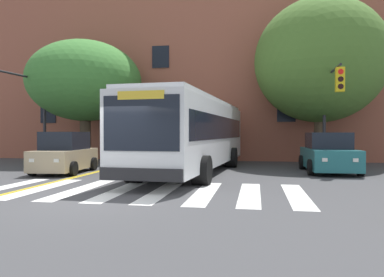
{
  "coord_description": "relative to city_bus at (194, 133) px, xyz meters",
  "views": [
    {
      "loc": [
        4.2,
        -8.92,
        1.75
      ],
      "look_at": [
        1.59,
        6.35,
        1.51
      ],
      "focal_mm": 35.0,
      "sensor_mm": 36.0,
      "label": 1
    }
  ],
  "objects": [
    {
      "name": "ground_plane",
      "position": [
        -1.52,
        -7.33,
        -1.75
      ],
      "size": [
        120.0,
        120.0,
        0.0
      ],
      "primitive_type": "plane",
      "color": "#424244"
    },
    {
      "name": "crosswalk",
      "position": [
        -0.71,
        -5.5,
        -1.74
      ],
      "size": [
        9.65,
        4.34,
        0.01
      ],
      "color": "white",
      "rests_on": "ground"
    },
    {
      "name": "lane_line_yellow_inner",
      "position": [
        -4.4,
        8.5,
        -1.74
      ],
      "size": [
        0.12,
        36.0,
        0.01
      ],
      "primitive_type": "cube",
      "color": "gold",
      "rests_on": "ground"
    },
    {
      "name": "lane_line_yellow_outer",
      "position": [
        -4.24,
        8.5,
        -1.74
      ],
      "size": [
        0.12,
        36.0,
        0.01
      ],
      "primitive_type": "cube",
      "color": "gold",
      "rests_on": "ground"
    },
    {
      "name": "city_bus",
      "position": [
        0.0,
        0.0,
        0.0
      ],
      "size": [
        3.61,
        12.63,
        3.18
      ],
      "color": "white",
      "rests_on": "ground"
    },
    {
      "name": "car_tan_near_lane",
      "position": [
        -5.53,
        -1.14,
        -0.93
      ],
      "size": [
        2.14,
        3.84,
        1.79
      ],
      "color": "tan",
      "rests_on": "ground"
    },
    {
      "name": "car_teal_far_lane",
      "position": [
        5.84,
        1.02,
        -0.94
      ],
      "size": [
        2.2,
        4.3,
        1.76
      ],
      "color": "#236B70",
      "rests_on": "ground"
    },
    {
      "name": "car_red_behind_bus",
      "position": [
        -0.99,
        9.64,
        -0.89
      ],
      "size": [
        2.29,
        4.64,
        1.9
      ],
      "color": "#AD1E1E",
      "rests_on": "ground"
    },
    {
      "name": "traffic_light_near_corner",
      "position": [
        6.08,
        1.89,
        1.61
      ],
      "size": [
        0.34,
        3.93,
        4.95
      ],
      "color": "#28282D",
      "rests_on": "ground"
    },
    {
      "name": "traffic_light_far_corner",
      "position": [
        -9.29,
        1.48,
        1.77
      ],
      "size": [
        0.58,
        4.27,
        5.26
      ],
      "color": "#28282D",
      "rests_on": "ground"
    },
    {
      "name": "street_tree_curbside_large",
      "position": [
        6.08,
        4.98,
        3.91
      ],
      "size": [
        9.84,
        9.9,
        9.01
      ],
      "color": "brown",
      "rests_on": "ground"
    },
    {
      "name": "street_tree_curbside_small",
      "position": [
        -7.37,
        4.7,
        3.06
      ],
      "size": [
        6.96,
        7.42,
        7.2
      ],
      "color": "#4C3D2D",
      "rests_on": "ground"
    },
    {
      "name": "building_facade",
      "position": [
        -3.31,
        11.59,
        4.47
      ],
      "size": [
        39.0,
        9.44,
        12.41
      ],
      "color": "#9E5642",
      "rests_on": "ground"
    }
  ]
}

